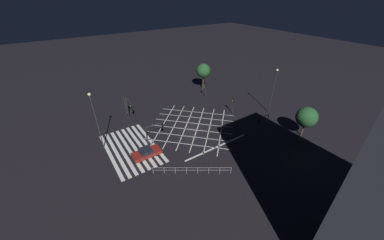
{
  "coord_description": "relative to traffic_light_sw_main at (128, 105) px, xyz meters",
  "views": [
    {
      "loc": [
        26.36,
        -17.43,
        20.65
      ],
      "look_at": [
        0.0,
        0.0,
        1.29
      ],
      "focal_mm": 20.0,
      "sensor_mm": 36.0,
      "label": 1
    }
  ],
  "objects": [
    {
      "name": "pedestrian_railing",
      "position": [
        17.11,
        2.1,
        -2.64
      ],
      "size": [
        5.66,
        8.53,
        1.05
      ],
      "rotation": [
        0.0,
        0.0,
        0.99
      ],
      "color": "#B7B7BC",
      "rests_on": "ground_plane"
    },
    {
      "name": "traffic_light_median_south",
      "position": [
        8.15,
        1.42,
        -0.9
      ],
      "size": [
        0.36,
        3.05,
        3.25
      ],
      "rotation": [
        0.0,
        0.0,
        1.57
      ],
      "color": "#2D2D30",
      "rests_on": "ground_plane"
    },
    {
      "name": "traffic_light_median_north",
      "position": [
        8.04,
        17.42,
        -1.01
      ],
      "size": [
        0.36,
        0.39,
        3.21
      ],
      "rotation": [
        0.0,
        0.0,
        -1.57
      ],
      "color": "#2D2D30",
      "rests_on": "ground_plane"
    },
    {
      "name": "traffic_light_ne_cross",
      "position": [
        16.53,
        15.55,
        -0.27
      ],
      "size": [
        0.36,
        2.59,
        4.12
      ],
      "rotation": [
        0.0,
        0.0,
        -1.57
      ],
      "color": "#2D2D30",
      "rests_on": "ground_plane"
    },
    {
      "name": "street_tree_near",
      "position": [
        19.85,
        21.97,
        0.13
      ],
      "size": [
        3.29,
        3.29,
        5.09
      ],
      "color": "brown",
      "rests_on": "ground_plane"
    },
    {
      "name": "waiting_car",
      "position": [
        10.56,
        -1.45,
        -2.74
      ],
      "size": [
        1.88,
        4.12,
        1.2
      ],
      "rotation": [
        0.0,
        0.0,
        1.57
      ],
      "color": "maroon",
      "rests_on": "ground_plane"
    },
    {
      "name": "traffic_light_sw_cross",
      "position": [
        -1.52,
        -0.1,
        -0.1
      ],
      "size": [
        0.36,
        0.39,
        4.52
      ],
      "rotation": [
        0.0,
        0.0,
        1.57
      ],
      "color": "#2D2D30",
      "rests_on": "ground_plane"
    },
    {
      "name": "street_tree_far",
      "position": [
        -4.92,
        19.85,
        1.14
      ],
      "size": [
        3.28,
        3.28,
        6.11
      ],
      "color": "brown",
      "rests_on": "ground_plane"
    },
    {
      "name": "street_lamp_west",
      "position": [
        5.12,
        -6.18,
        2.5
      ],
      "size": [
        0.43,
        0.43,
        9.07
      ],
      "color": "#2D2D30",
      "rests_on": "ground_plane"
    },
    {
      "name": "street_lamp_east",
      "position": [
        11.68,
        23.75,
        2.37
      ],
      "size": [
        0.45,
        0.45,
        8.69
      ],
      "color": "#2D2D30",
      "rests_on": "ground_plane"
    },
    {
      "name": "road_markings",
      "position": [
        7.98,
        1.4,
        -3.31
      ],
      "size": [
        17.46,
        23.18,
        0.01
      ],
      "color": "silver",
      "rests_on": "ground_plane"
    },
    {
      "name": "ground_plane",
      "position": [
        7.65,
        8.35,
        -3.31
      ],
      "size": [
        200.0,
        200.0,
        0.0
      ],
      "primitive_type": "plane",
      "color": "black"
    },
    {
      "name": "traffic_light_nw_cross",
      "position": [
        -0.64,
        17.34,
        -0.8
      ],
      "size": [
        0.36,
        0.39,
        3.5
      ],
      "rotation": [
        0.0,
        0.0,
        -1.57
      ],
      "color": "#2D2D30",
      "rests_on": "ground_plane"
    },
    {
      "name": "traffic_light_sw_main",
      "position": [
        0.0,
        0.0,
        0.0
      ],
      "size": [
        2.5,
        0.36,
        4.51
      ],
      "color": "#2D2D30",
      "rests_on": "ground_plane"
    }
  ]
}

